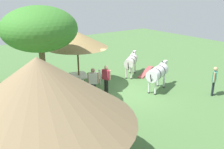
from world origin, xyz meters
TOP-DOWN VIEW (x-y plane):
  - ground_plane at (0.00, 0.00)m, footprint 36.00×36.00m
  - thatched_hut at (-3.50, 6.39)m, footprint 5.47×5.47m
  - shade_umbrella at (2.65, 1.82)m, footprint 3.51×3.51m
  - patio_dining_table at (2.65, 1.82)m, footprint 1.52×1.27m
  - patio_chair_west_end at (2.30, 0.68)m, footprint 0.54×0.53m
  - patio_chair_near_lawn at (2.85, 3.00)m, footprint 0.50×0.49m
  - guest_beside_umbrella at (0.91, 1.05)m, footprint 0.54×0.35m
  - guest_behind_table at (0.70, 2.04)m, footprint 0.45×0.49m
  - standing_watcher at (-2.88, -3.44)m, footprint 0.38×0.53m
  - striped_lounge_chair at (-1.03, 1.88)m, footprint 0.89×0.98m
  - zebra_nearest_camera at (-0.50, -1.56)m, footprint 1.26×2.25m
  - zebra_by_umbrella at (2.37, -2.04)m, footprint 1.63×1.95m
  - acacia_tree_left_background at (1.05, 4.55)m, footprint 3.38×3.38m
  - brick_patio_kerb at (2.24, -3.33)m, footprint 1.74×2.59m

SIDE VIEW (x-z plane):
  - ground_plane at x=0.00m, z-range 0.00..0.00m
  - brick_patio_kerb at x=2.24m, z-range 0.00..0.08m
  - striped_lounge_chair at x=-1.03m, z-range -0.04..0.54m
  - patio_chair_west_end at x=2.30m, z-range 0.07..0.97m
  - patio_chair_near_lawn at x=2.85m, z-range 0.07..0.97m
  - patio_dining_table at x=2.65m, z-range 0.29..1.03m
  - guest_beside_umbrella at x=0.91m, z-range 0.16..1.77m
  - standing_watcher at x=-2.88m, z-range 0.17..1.81m
  - zebra_by_umbrella at x=2.37m, z-range 0.23..1.78m
  - guest_behind_table at x=0.70m, z-range 0.17..1.86m
  - zebra_nearest_camera at x=-0.50m, z-range 0.26..1.85m
  - thatched_hut at x=-3.50m, z-range 0.26..4.13m
  - shade_umbrella at x=2.65m, z-range 1.20..4.52m
  - acacia_tree_left_background at x=1.05m, z-range 1.42..6.34m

